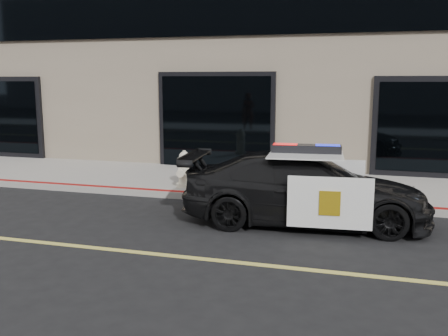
# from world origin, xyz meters

# --- Properties ---
(ground) EXTENTS (120.00, 120.00, 0.00)m
(ground) POSITION_xyz_m (0.00, 0.00, 0.00)
(ground) COLOR black
(ground) RESTS_ON ground
(sidewalk_n) EXTENTS (60.00, 3.50, 0.15)m
(sidewalk_n) POSITION_xyz_m (0.00, 5.25, 0.07)
(sidewalk_n) COLOR gray
(sidewalk_n) RESTS_ON ground
(police_car) EXTENTS (2.59, 4.84, 1.49)m
(police_car) POSITION_xyz_m (2.13, 2.36, 0.67)
(police_car) COLOR black
(police_car) RESTS_ON ground
(fire_hydrant) EXTENTS (0.39, 0.54, 0.86)m
(fire_hydrant) POSITION_xyz_m (-0.92, 4.11, 0.55)
(fire_hydrant) COLOR beige
(fire_hydrant) RESTS_ON sidewalk_n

